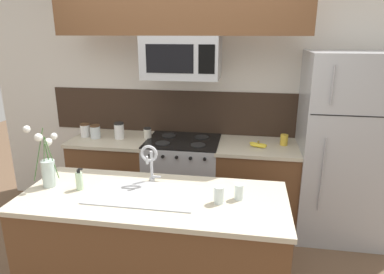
{
  "coord_description": "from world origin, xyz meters",
  "views": [
    {
      "loc": [
        0.65,
        -2.45,
        2.01
      ],
      "look_at": [
        0.2,
        0.27,
        1.16
      ],
      "focal_mm": 32.0,
      "sensor_mm": 36.0,
      "label": 1
    }
  ],
  "objects": [
    {
      "name": "ground_plane",
      "position": [
        0.0,
        0.0,
        0.0
      ],
      "size": [
        10.0,
        10.0,
        0.0
      ],
      "primitive_type": "plane",
      "color": "brown"
    },
    {
      "name": "sink_faucet",
      "position": [
        -0.05,
        -0.15,
        1.11
      ],
      "size": [
        0.14,
        0.14,
        0.31
      ],
      "color": "#B7BABF",
      "rests_on": "island_counter"
    },
    {
      "name": "rear_partition",
      "position": [
        0.3,
        1.28,
        1.3
      ],
      "size": [
        5.2,
        0.1,
        2.6
      ],
      "primitive_type": "cube",
      "color": "silver",
      "rests_on": "ground"
    },
    {
      "name": "spare_glass",
      "position": [
        0.62,
        -0.31,
        0.96
      ],
      "size": [
        0.06,
        0.06,
        0.11
      ],
      "color": "silver",
      "rests_on": "island_counter"
    },
    {
      "name": "banana_bunch",
      "position": [
        0.78,
        0.84,
        0.93
      ],
      "size": [
        0.19,
        0.12,
        0.08
      ],
      "color": "yellow",
      "rests_on": "back_counter_right"
    },
    {
      "name": "microwave",
      "position": [
        0.0,
        0.88,
        1.77
      ],
      "size": [
        0.74,
        0.4,
        0.41
      ],
      "color": "#A8AAAF"
    },
    {
      "name": "storage_jar_tall",
      "position": [
        -1.08,
        0.9,
        0.98
      ],
      "size": [
        0.1,
        0.1,
        0.15
      ],
      "color": "silver",
      "rests_on": "back_counter_left"
    },
    {
      "name": "refrigerator",
      "position": [
        1.59,
        0.92,
        0.92
      ],
      "size": [
        0.84,
        0.74,
        1.84
      ],
      "color": "#A8AAAF",
      "rests_on": "ground"
    },
    {
      "name": "drinking_glass",
      "position": [
        0.49,
        -0.38,
        0.97
      ],
      "size": [
        0.07,
        0.07,
        0.12
      ],
      "color": "silver",
      "rests_on": "island_counter"
    },
    {
      "name": "storage_jar_squat",
      "position": [
        -0.39,
        0.94,
        0.97
      ],
      "size": [
        0.08,
        0.08,
        0.12
      ],
      "color": "silver",
      "rests_on": "back_counter_left"
    },
    {
      "name": "dish_soap_bottle",
      "position": [
        -0.52,
        -0.34,
        0.98
      ],
      "size": [
        0.06,
        0.05,
        0.16
      ],
      "color": "beige",
      "rests_on": "island_counter"
    },
    {
      "name": "stove_range",
      "position": [
        0.0,
        0.9,
        0.46
      ],
      "size": [
        0.76,
        0.64,
        0.93
      ],
      "color": "#A8AAAF",
      "rests_on": "ground"
    },
    {
      "name": "back_counter_left",
      "position": [
        -0.78,
        0.9,
        0.46
      ],
      "size": [
        0.83,
        0.65,
        0.91
      ],
      "color": "brown",
      "rests_on": "ground"
    },
    {
      "name": "storage_jar_short",
      "position": [
        -0.69,
        0.89,
        1.0
      ],
      "size": [
        0.1,
        0.1,
        0.18
      ],
      "color": "silver",
      "rests_on": "back_counter_left"
    },
    {
      "name": "flower_vase",
      "position": [
        -0.77,
        -0.32,
        1.06
      ],
      "size": [
        0.2,
        0.19,
        0.48
      ],
      "color": "silver",
      "rests_on": "island_counter"
    },
    {
      "name": "island_counter",
      "position": [
        0.03,
        -0.35,
        0.46
      ],
      "size": [
        1.87,
        0.77,
        0.91
      ],
      "color": "brown",
      "rests_on": "ground"
    },
    {
      "name": "coffee_tin",
      "position": [
        1.03,
        0.95,
        0.97
      ],
      "size": [
        0.08,
        0.08,
        0.11
      ],
      "primitive_type": "cylinder",
      "color": "gold",
      "rests_on": "back_counter_right"
    },
    {
      "name": "splash_band",
      "position": [
        0.0,
        1.22,
        1.15
      ],
      "size": [
        3.17,
        0.01,
        0.48
      ],
      "primitive_type": "cube",
      "color": "#332319",
      "rests_on": "rear_partition"
    },
    {
      "name": "upper_cabinet_band",
      "position": [
        -0.0,
        0.85,
        2.28
      ],
      "size": [
        2.36,
        0.34,
        0.6
      ],
      "primitive_type": "cube",
      "color": "brown"
    },
    {
      "name": "back_counter_right",
      "position": [
        0.78,
        0.9,
        0.46
      ],
      "size": [
        0.83,
        0.65,
        0.91
      ],
      "color": "brown",
      "rests_on": "ground"
    },
    {
      "name": "kitchen_sink",
      "position": [
        -0.05,
        -0.35,
        0.84
      ],
      "size": [
        0.76,
        0.41,
        0.16
      ],
      "color": "#ADAFB5",
      "rests_on": "island_counter"
    },
    {
      "name": "storage_jar_medium",
      "position": [
        -0.95,
        0.86,
        0.98
      ],
      "size": [
        0.11,
        0.11,
        0.14
      ],
      "color": "silver",
      "rests_on": "back_counter_left"
    }
  ]
}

